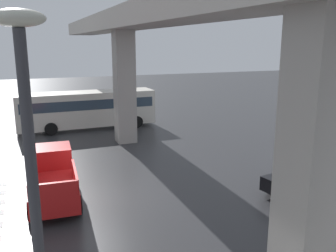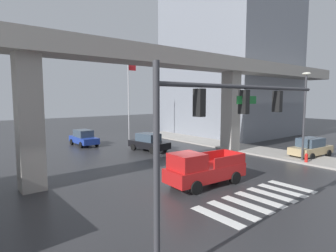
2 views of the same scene
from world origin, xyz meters
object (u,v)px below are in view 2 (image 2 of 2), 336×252
at_px(sedan_tan, 311,148).
at_px(sedan_black, 149,142).
at_px(pickup_truck, 202,169).
at_px(street_lamp_near_corner, 305,106).
at_px(flagpole, 129,96).
at_px(sedan_blue, 84,138).
at_px(traffic_signal_mast, 222,119).
at_px(fire_hydrant, 306,159).

height_order(sedan_tan, sedan_black, same).
bearing_deg(pickup_truck, street_lamp_near_corner, -4.48).
bearing_deg(street_lamp_near_corner, pickup_truck, 175.52).
relative_size(pickup_truck, street_lamp_near_corner, 0.72).
xyz_separation_m(pickup_truck, sedan_black, (3.76, 10.96, -0.14)).
height_order(sedan_black, flagpole, flagpole).
xyz_separation_m(sedan_tan, sedan_blue, (-13.31, 18.34, 0.00)).
bearing_deg(sedan_tan, flagpole, 110.47).
bearing_deg(traffic_signal_mast, sedan_black, 62.80).
bearing_deg(street_lamp_near_corner, sedan_blue, 120.03).
bearing_deg(sedan_tan, sedan_black, 129.80).
relative_size(pickup_truck, flagpole, 0.55).
bearing_deg(sedan_tan, sedan_blue, 125.96).
bearing_deg(sedan_black, sedan_blue, 118.84).
relative_size(sedan_tan, fire_hydrant, 5.24).
relative_size(sedan_black, flagpole, 0.48).
bearing_deg(sedan_blue, flagpole, 5.89).
bearing_deg(sedan_black, traffic_signal_mast, -117.20).
bearing_deg(sedan_tan, fire_hydrant, -161.50).
height_order(traffic_signal_mast, flagpole, flagpole).
height_order(pickup_truck, sedan_black, pickup_truck).
bearing_deg(sedan_blue, fire_hydrant, -61.54).
bearing_deg(pickup_truck, traffic_signal_mast, -130.85).
xyz_separation_m(pickup_truck, traffic_signal_mast, (-4.62, -5.34, 3.56)).
xyz_separation_m(pickup_truck, fire_hydrant, (10.38, -1.35, -0.56)).
xyz_separation_m(sedan_tan, sedan_black, (-9.47, 11.36, 0.00)).
bearing_deg(street_lamp_near_corner, fire_hydrant, -128.30).
height_order(traffic_signal_mast, fire_hydrant, traffic_signal_mast).
distance_m(street_lamp_near_corner, fire_hydrant, 4.18).
bearing_deg(sedan_black, pickup_truck, -108.94).
height_order(pickup_truck, fire_hydrant, pickup_truck).
height_order(sedan_black, traffic_signal_mast, traffic_signal_mast).
distance_m(pickup_truck, flagpole, 20.09).
xyz_separation_m(street_lamp_near_corner, fire_hydrant, (-0.40, -0.51, -4.13)).
bearing_deg(fire_hydrant, sedan_blue, 118.46).
xyz_separation_m(traffic_signal_mast, fire_hydrant, (15.00, 3.99, -4.12)).
height_order(sedan_black, fire_hydrant, sedan_black).
xyz_separation_m(sedan_blue, sedan_black, (3.84, -6.98, 0.00)).
bearing_deg(fire_hydrant, sedan_black, 118.25).
bearing_deg(sedan_blue, traffic_signal_mast, -101.02).
height_order(pickup_truck, flagpole, flagpole).
distance_m(traffic_signal_mast, flagpole, 26.25).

